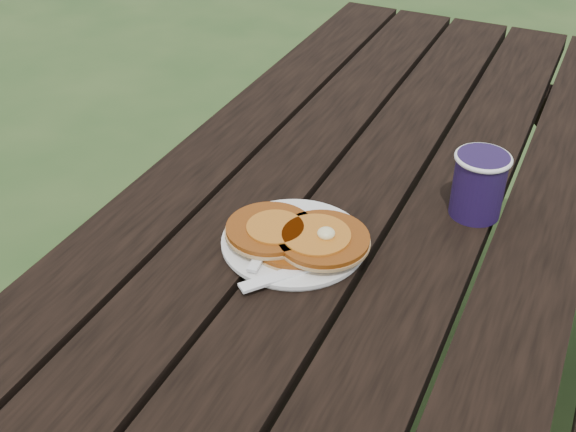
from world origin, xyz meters
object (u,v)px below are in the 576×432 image
at_px(picnic_table, 352,346).
at_px(pancake_stack, 298,236).
at_px(coffee_cup, 479,182).
at_px(plate, 294,243).

bearing_deg(picnic_table, pancake_stack, -98.69).
bearing_deg(pancake_stack, coffee_cup, 43.59).
bearing_deg(coffee_cup, picnic_table, -177.87).
height_order(picnic_table, plate, plate).
xyz_separation_m(plate, coffee_cup, (0.23, 0.20, 0.06)).
height_order(picnic_table, coffee_cup, coffee_cup).
distance_m(pancake_stack, coffee_cup, 0.31).
bearing_deg(picnic_table, plate, -101.72).
relative_size(picnic_table, coffee_cup, 16.40).
height_order(picnic_table, pancake_stack, pancake_stack).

